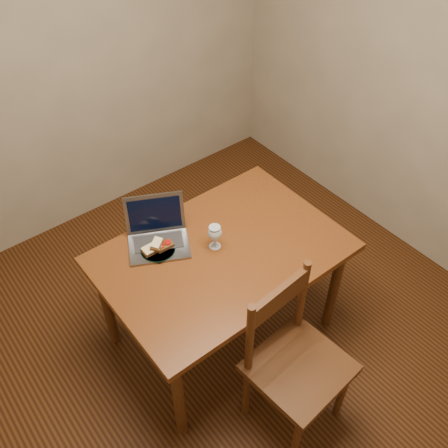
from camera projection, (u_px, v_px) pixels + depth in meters
floor at (223, 337)px, 3.17m from camera, size 3.20×3.20×0.02m
back_wall at (66, 52)px, 3.18m from camera, size 3.20×0.02×2.60m
right_wall at (433, 71)px, 2.99m from camera, size 0.02×3.20×2.60m
table at (222, 262)px, 2.75m from camera, size 1.30×0.90×0.74m
chair at (296, 358)px, 2.45m from camera, size 0.49×0.47×0.49m
plate at (158, 250)px, 2.68m from camera, size 0.19×0.19×0.02m
sandwich_cheese at (152, 249)px, 2.66m from camera, size 0.11×0.07×0.03m
sandwich_tomato at (164, 245)px, 2.68m from camera, size 0.10×0.06×0.03m
sandwich_top at (157, 244)px, 2.66m from camera, size 0.10×0.10×0.03m
milk_glass at (215, 237)px, 2.66m from camera, size 0.08×0.08×0.15m
laptop at (157, 231)px, 2.71m from camera, size 0.42×0.41×0.23m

